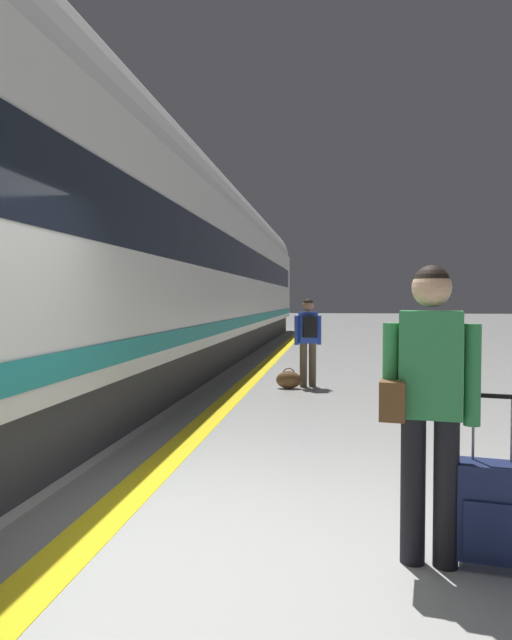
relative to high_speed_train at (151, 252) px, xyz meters
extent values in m
plane|color=#B7B7B2|center=(2.87, -7.58, -2.51)|extent=(120.00, 120.00, 0.00)
cube|color=yellow|center=(2.08, 2.42, -2.50)|extent=(0.36, 80.00, 0.01)
cube|color=slate|center=(1.76, 2.42, -2.50)|extent=(0.59, 80.00, 0.01)
cube|color=#38383D|center=(0.00, 0.49, -2.16)|extent=(2.67, 32.22, 0.70)
cube|color=silver|center=(0.00, 0.49, -0.36)|extent=(2.90, 33.56, 2.90)
cylinder|color=silver|center=(0.00, 0.49, 1.04)|extent=(2.84, 32.89, 2.84)
cube|color=black|center=(0.00, 0.49, -0.01)|extent=(2.93, 31.55, 0.80)
cube|color=#197F7F|center=(0.00, 0.49, -1.51)|extent=(2.94, 32.89, 0.24)
cube|color=gray|center=(-1.46, 5.53, -0.61)|extent=(0.02, 0.90, 2.00)
cylinder|color=black|center=(4.33, -7.92, -2.07)|extent=(0.14, 0.14, 0.87)
cylinder|color=black|center=(4.15, -7.89, -2.07)|extent=(0.14, 0.14, 0.87)
cube|color=#338C4C|center=(4.24, -7.90, -1.33)|extent=(0.38, 0.26, 0.62)
cylinder|color=#338C4C|center=(4.46, -7.95, -1.38)|extent=(0.09, 0.09, 0.58)
cylinder|color=#338C4C|center=(4.02, -7.88, -1.38)|extent=(0.09, 0.09, 0.58)
sphere|color=tan|center=(4.24, -7.90, -0.89)|extent=(0.23, 0.23, 0.23)
sphere|color=black|center=(4.24, -7.90, -0.86)|extent=(0.21, 0.21, 0.21)
cube|color=brown|center=(4.03, -7.90, -1.54)|extent=(0.19, 0.31, 0.23)
cube|color=#19234C|center=(4.59, -7.90, -2.17)|extent=(0.42, 0.29, 0.55)
cube|color=#19234C|center=(4.57, -8.02, -2.24)|extent=(0.31, 0.08, 0.30)
cylinder|color=black|center=(4.46, -7.81, -2.48)|extent=(0.03, 0.06, 0.06)
cylinder|color=gray|center=(4.70, -7.87, -1.70)|extent=(0.02, 0.02, 0.38)
cylinder|color=gray|center=(4.50, -7.83, -1.70)|extent=(0.02, 0.02, 0.38)
cube|color=black|center=(4.60, -7.85, -1.51)|extent=(0.22, 0.07, 0.02)
cylinder|color=brown|center=(3.14, -1.11, -2.12)|extent=(0.13, 0.13, 0.77)
cylinder|color=brown|center=(3.30, -1.06, -2.12)|extent=(0.13, 0.13, 0.77)
cube|color=blue|center=(3.22, -1.08, -1.46)|extent=(0.35, 0.26, 0.55)
cylinder|color=blue|center=(3.02, -1.13, -1.50)|extent=(0.08, 0.08, 0.52)
cylinder|color=blue|center=(3.41, -1.02, -1.50)|extent=(0.08, 0.08, 0.52)
sphere|color=#A37556|center=(3.22, -1.08, -1.06)|extent=(0.20, 0.20, 0.20)
sphere|color=black|center=(3.22, -1.08, -1.04)|extent=(0.19, 0.19, 0.19)
cube|color=black|center=(3.25, -1.22, -1.44)|extent=(0.27, 0.19, 0.37)
ellipsoid|color=brown|center=(2.90, -1.35, -2.36)|extent=(0.44, 0.26, 0.30)
torus|color=brown|center=(2.90, -1.35, -2.26)|extent=(0.22, 0.02, 0.22)
camera|label=1|loc=(3.69, -11.35, -0.95)|focal=32.60mm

